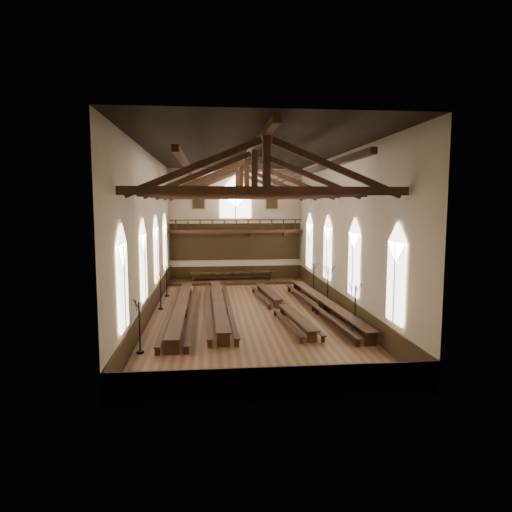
{
  "coord_description": "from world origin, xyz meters",
  "views": [
    {
      "loc": [
        -2.23,
        -28.25,
        6.9
      ],
      "look_at": [
        0.72,
        1.5,
        3.44
      ],
      "focal_mm": 32.0,
      "sensor_mm": 36.0,
      "label": 1
    }
  ],
  "objects_px": {
    "refectory_row_d": "(325,303)",
    "candelabrum_left_far": "(167,287)",
    "refectory_row_b": "(218,304)",
    "candelabrum_right_near": "(355,316)",
    "candelabrum_right_mid": "(328,294)",
    "candelabrum_left_near": "(140,337)",
    "candelabrum_left_mid": "(161,298)",
    "refectory_row_c": "(280,305)",
    "high_table": "(233,273)",
    "candelabrum_right_far": "(314,284)",
    "refectory_row_a": "(181,307)",
    "dais": "(233,281)"
  },
  "relations": [
    {
      "from": "dais",
      "to": "candelabrum_left_near",
      "type": "xyz_separation_m",
      "value": [
        -5.2,
        -18.78,
        0.67
      ]
    },
    {
      "from": "high_table",
      "to": "candelabrum_left_far",
      "type": "distance_m",
      "value": 7.73
    },
    {
      "from": "candelabrum_right_mid",
      "to": "candelabrum_left_far",
      "type": "bearing_deg",
      "value": 158.34
    },
    {
      "from": "refectory_row_b",
      "to": "dais",
      "type": "xyz_separation_m",
      "value": [
        1.46,
        11.19,
        -0.47
      ]
    },
    {
      "from": "dais",
      "to": "refectory_row_d",
      "type": "bearing_deg",
      "value": -65.82
    },
    {
      "from": "refectory_row_d",
      "to": "candelabrum_left_far",
      "type": "relative_size",
      "value": 6.22
    },
    {
      "from": "high_table",
      "to": "dais",
      "type": "bearing_deg",
      "value": -82.87
    },
    {
      "from": "candelabrum_right_mid",
      "to": "candelabrum_right_near",
      "type": "bearing_deg",
      "value": -90.0
    },
    {
      "from": "refectory_row_d",
      "to": "candelabrum_left_near",
      "type": "xyz_separation_m",
      "value": [
        -10.5,
        -6.98,
        0.2
      ]
    },
    {
      "from": "refectory_row_c",
      "to": "refectory_row_a",
      "type": "bearing_deg",
      "value": -174.55
    },
    {
      "from": "refectory_row_d",
      "to": "dais",
      "type": "height_order",
      "value": "refectory_row_d"
    },
    {
      "from": "refectory_row_c",
      "to": "candelabrum_left_mid",
      "type": "xyz_separation_m",
      "value": [
        -7.68,
        1.52,
        0.24
      ]
    },
    {
      "from": "refectory_row_d",
      "to": "refectory_row_c",
      "type": "bearing_deg",
      "value": 173.37
    },
    {
      "from": "refectory_row_a",
      "to": "refectory_row_d",
      "type": "xyz_separation_m",
      "value": [
        9.03,
        0.26,
        -0.01
      ]
    },
    {
      "from": "refectory_row_a",
      "to": "candelabrum_right_near",
      "type": "distance_m",
      "value": 10.4
    },
    {
      "from": "high_table",
      "to": "candelabrum_left_near",
      "type": "height_order",
      "value": "candelabrum_left_near"
    },
    {
      "from": "refectory_row_b",
      "to": "candelabrum_left_near",
      "type": "bearing_deg",
      "value": -116.27
    },
    {
      "from": "candelabrum_right_far",
      "to": "refectory_row_c",
      "type": "bearing_deg",
      "value": -121.62
    },
    {
      "from": "high_table",
      "to": "refectory_row_b",
      "type": "bearing_deg",
      "value": -97.43
    },
    {
      "from": "refectory_row_b",
      "to": "candelabrum_left_near",
      "type": "height_order",
      "value": "candelabrum_left_near"
    },
    {
      "from": "candelabrum_left_mid",
      "to": "candelabrum_left_far",
      "type": "height_order",
      "value": "candelabrum_left_mid"
    },
    {
      "from": "refectory_row_a",
      "to": "candelabrum_right_mid",
      "type": "height_order",
      "value": "candelabrum_right_mid"
    },
    {
      "from": "refectory_row_d",
      "to": "candelabrum_right_far",
      "type": "bearing_deg",
      "value": 84.16
    },
    {
      "from": "candelabrum_left_mid",
      "to": "candelabrum_left_far",
      "type": "distance_m",
      "value": 4.23
    },
    {
      "from": "refectory_row_b",
      "to": "candelabrum_right_near",
      "type": "xyz_separation_m",
      "value": [
        7.36,
        -4.78,
        0.22
      ]
    },
    {
      "from": "dais",
      "to": "candelabrum_right_near",
      "type": "distance_m",
      "value": 17.04
    },
    {
      "from": "candelabrum_right_mid",
      "to": "dais",
      "type": "bearing_deg",
      "value": 120.2
    },
    {
      "from": "refectory_row_c",
      "to": "high_table",
      "type": "relative_size",
      "value": 1.85
    },
    {
      "from": "refectory_row_c",
      "to": "candelabrum_left_near",
      "type": "xyz_separation_m",
      "value": [
        -7.68,
        -7.31,
        0.29
      ]
    },
    {
      "from": "dais",
      "to": "candelabrum_right_mid",
      "type": "relative_size",
      "value": 4.08
    },
    {
      "from": "refectory_row_b",
      "to": "candelabrum_right_mid",
      "type": "height_order",
      "value": "candelabrum_right_mid"
    },
    {
      "from": "refectory_row_c",
      "to": "candelabrum_left_mid",
      "type": "height_order",
      "value": "candelabrum_left_mid"
    },
    {
      "from": "refectory_row_b",
      "to": "candelabrum_left_mid",
      "type": "bearing_deg",
      "value": 161.64
    },
    {
      "from": "candelabrum_left_far",
      "to": "candelabrum_right_mid",
      "type": "height_order",
      "value": "candelabrum_right_mid"
    },
    {
      "from": "dais",
      "to": "candelabrum_right_far",
      "type": "height_order",
      "value": "candelabrum_right_far"
    },
    {
      "from": "candelabrum_left_far",
      "to": "refectory_row_a",
      "type": "bearing_deg",
      "value": -76.96
    },
    {
      "from": "refectory_row_d",
      "to": "dais",
      "type": "xyz_separation_m",
      "value": [
        -5.29,
        11.79,
        -0.47
      ]
    },
    {
      "from": "high_table",
      "to": "candelabrum_right_mid",
      "type": "xyz_separation_m",
      "value": [
        5.9,
        -10.13,
        0.05
      ]
    },
    {
      "from": "refectory_row_a",
      "to": "dais",
      "type": "distance_m",
      "value": 12.63
    },
    {
      "from": "candelabrum_left_near",
      "to": "candelabrum_left_far",
      "type": "height_order",
      "value": "candelabrum_left_near"
    },
    {
      "from": "candelabrum_left_near",
      "to": "high_table",
      "type": "bearing_deg",
      "value": 74.51
    },
    {
      "from": "candelabrum_right_mid",
      "to": "candelabrum_right_far",
      "type": "relative_size",
      "value": 1.14
    },
    {
      "from": "refectory_row_c",
      "to": "candelabrum_right_mid",
      "type": "xyz_separation_m",
      "value": [
        3.42,
        1.34,
        0.36
      ]
    },
    {
      "from": "candelabrum_left_near",
      "to": "candelabrum_right_mid",
      "type": "height_order",
      "value": "candelabrum_right_mid"
    },
    {
      "from": "candelabrum_left_far",
      "to": "candelabrum_right_mid",
      "type": "distance_m",
      "value": 11.94
    },
    {
      "from": "refectory_row_b",
      "to": "candelabrum_left_far",
      "type": "distance_m",
      "value": 6.63
    },
    {
      "from": "candelabrum_left_near",
      "to": "candelabrum_right_mid",
      "type": "distance_m",
      "value": 14.07
    },
    {
      "from": "refectory_row_b",
      "to": "candelabrum_right_near",
      "type": "relative_size",
      "value": 5.67
    },
    {
      "from": "refectory_row_b",
      "to": "candelabrum_right_near",
      "type": "height_order",
      "value": "candelabrum_right_near"
    },
    {
      "from": "candelabrum_left_near",
      "to": "candelabrum_left_mid",
      "type": "height_order",
      "value": "candelabrum_left_near"
    }
  ]
}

